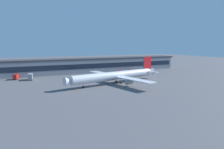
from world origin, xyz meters
TOP-DOWN VIEW (x-y plane):
  - ground_plane at (0.00, 0.00)m, footprint 600.00×600.00m
  - terminal_building at (0.00, 54.78)m, footprint 202.05×16.59m
  - airliner at (14.09, -1.57)m, footprint 64.82×56.37m
  - catering_truck at (-31.42, 34.18)m, footprint 3.65×7.51m
  - baggage_tug at (50.48, 40.92)m, footprint 2.89×4.00m
  - crew_van at (35.76, 33.28)m, footprint 5.61×3.60m
  - stair_truck at (-40.08, 40.30)m, footprint 3.97×6.43m
  - traffic_cone_0 at (-12.88, -9.95)m, footprint 0.55×0.55m
  - traffic_cone_1 at (12.59, -10.01)m, footprint 0.59×0.59m
  - traffic_cone_2 at (35.26, -10.95)m, footprint 0.53×0.53m
  - traffic_cone_3 at (29.12, -15.76)m, footprint 0.54×0.54m

SIDE VIEW (x-z plane):
  - ground_plane at x=0.00m, z-range 0.00..0.00m
  - traffic_cone_2 at x=35.26m, z-range 0.00..0.67m
  - traffic_cone_3 at x=29.12m, z-range 0.00..0.68m
  - traffic_cone_0 at x=-12.88m, z-range 0.00..0.68m
  - traffic_cone_1 at x=12.59m, z-range 0.00..0.74m
  - baggage_tug at x=50.48m, z-range 0.16..2.01m
  - crew_van at x=35.76m, z-range 0.18..2.73m
  - stair_truck at x=-40.08m, z-range 0.20..3.75m
  - catering_truck at x=-31.42m, z-range 0.22..4.37m
  - airliner at x=14.09m, z-range -2.79..12.35m
  - terminal_building at x=0.00m, z-range 0.02..11.98m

